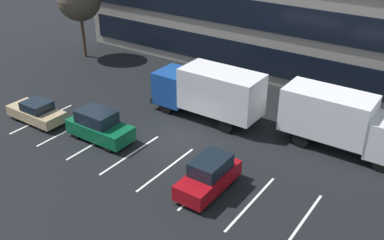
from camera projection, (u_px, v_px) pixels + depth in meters
ground_plane at (177, 141)px, 29.11m from camera, size 120.00×120.00×0.00m
lot_markings at (148, 161)px, 26.97m from camera, size 19.74×5.40×0.01m
box_truck_blue at (209, 91)px, 31.10m from camera, size 8.11×2.68×3.76m
box_truck_white at (343, 120)px, 27.31m from camera, size 7.90×2.62×3.66m
suv_maroon at (209, 176)px, 24.06m from camera, size 1.79×4.22×1.91m
suv_forest at (99, 126)px, 28.89m from camera, size 4.49×1.90×2.03m
sedan_tan at (37, 112)px, 31.24m from camera, size 4.36×1.82×1.56m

